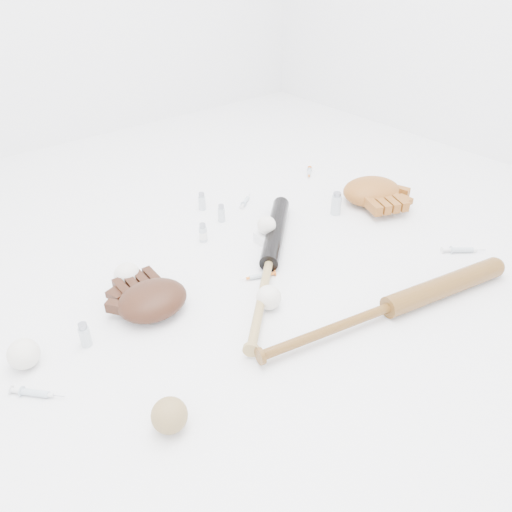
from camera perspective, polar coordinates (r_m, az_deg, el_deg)
bat_dark at (r=1.61m, az=1.49°, el=-0.76°), size 0.67×0.63×0.06m
bat_wood at (r=1.48m, az=15.05°, el=-5.64°), size 0.89×0.25×0.07m
glove_dark at (r=1.46m, az=-11.76°, el=-4.91°), size 0.26×0.26×0.09m
glove_tan at (r=2.07m, az=13.09°, el=7.26°), size 0.36×0.36×0.10m
pedestal at (r=1.76m, az=1.19°, el=2.11°), size 0.07×0.07×0.04m
baseball_on_pedestal at (r=1.74m, az=1.21°, el=3.55°), size 0.07×0.07×0.07m
baseball_left at (r=1.41m, az=-25.02°, el=-10.11°), size 0.08×0.08×0.08m
baseball_upper at (r=1.58m, az=-14.50°, el=-2.19°), size 0.08×0.08×0.08m
baseball_mid at (r=1.45m, az=1.46°, el=-4.76°), size 0.07×0.07×0.07m
baseball_aged at (r=1.17m, az=-9.87°, el=-17.50°), size 0.08×0.08×0.08m
syringe_0 at (r=1.34m, az=-23.93°, el=-14.12°), size 0.12×0.13×0.02m
syringe_1 at (r=1.59m, az=0.29°, el=-2.32°), size 0.13×0.07×0.02m
syringe_2 at (r=2.03m, az=-1.19°, el=6.31°), size 0.13×0.10×0.02m
syringe_3 at (r=1.85m, az=22.48°, el=0.64°), size 0.15×0.13×0.02m
syringe_4 at (r=2.29m, az=6.10°, el=9.46°), size 0.11×0.11×0.02m
vial_0 at (r=1.89m, az=-3.98°, el=4.91°), size 0.03×0.03×0.07m
vial_1 at (r=1.98m, az=-6.20°, el=6.25°), size 0.03×0.03×0.07m
vial_2 at (r=1.77m, az=-6.07°, el=2.68°), size 0.03×0.03×0.07m
vial_3 at (r=1.95m, az=9.17°, el=5.96°), size 0.04×0.04×0.09m
vial_4 at (r=1.41m, az=-18.99°, el=-8.47°), size 0.03×0.03×0.07m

